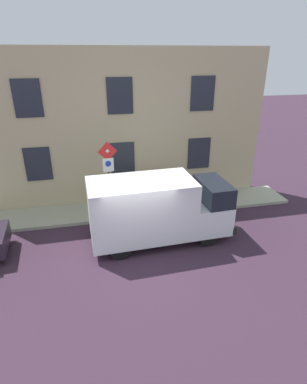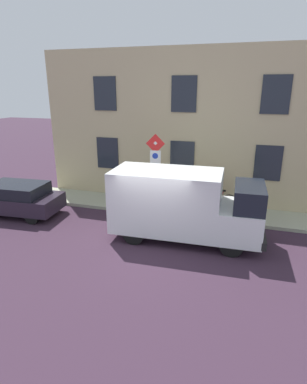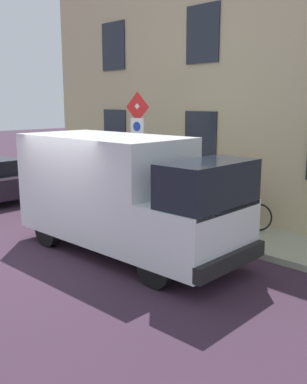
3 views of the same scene
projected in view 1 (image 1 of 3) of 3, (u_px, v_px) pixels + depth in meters
ground_plane at (140, 253)px, 11.14m from camera, size 80.00×80.00×0.00m
sidewalk_slab at (127, 209)px, 14.17m from camera, size 1.87×15.42×0.14m
building_facade at (120, 130)px, 13.91m from camera, size 0.75×13.42×6.90m
sign_post_stacked at (108, 170)px, 12.45m from camera, size 0.17×0.56×3.21m
delivery_van at (157, 209)px, 11.46m from camera, size 2.19×5.40×2.50m
bicycle_red at (161, 193)px, 14.66m from camera, size 0.51×1.72×0.89m
bicycle_orange at (142, 195)px, 14.48m from camera, size 0.46×1.71×0.89m
pedestrian at (155, 186)px, 14.10m from camera, size 0.29×0.42×1.72m
litter_bin at (140, 203)px, 13.53m from camera, size 0.44×0.44×0.90m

